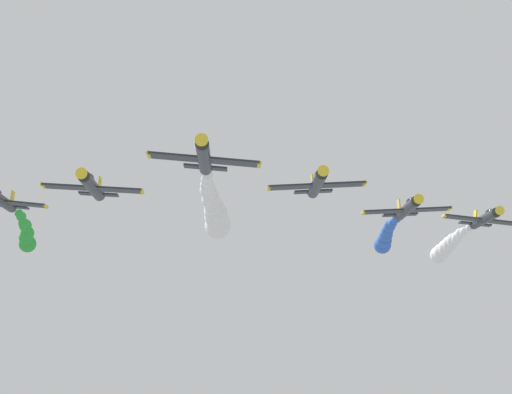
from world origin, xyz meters
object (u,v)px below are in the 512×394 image
object	(u,v)px
airplane_lead	(204,156)
airplane_left_inner	(317,183)
airplane_trailing	(485,218)
airplane_right_inner	(92,186)
airplane_left_outer	(408,208)
airplane_right_outer	(0,199)

from	to	relation	value
airplane_lead	airplane_left_inner	distance (m)	14.85
airplane_lead	airplane_trailing	bearing A→B (deg)	-138.53
airplane_right_inner	airplane_left_inner	bearing A→B (deg)	-176.48
airplane_right_inner	airplane_lead	bearing A→B (deg)	139.07
airplane_left_outer	airplane_lead	bearing A→B (deg)	43.32
airplane_left_inner	airplane_left_outer	bearing A→B (deg)	-138.94
airplane_left_outer	airplane_left_inner	bearing A→B (deg)	41.06
airplane_left_inner	airplane_trailing	distance (m)	27.42
airplane_lead	airplane_left_outer	world-z (taller)	airplane_lead
airplane_right_outer	airplane_trailing	distance (m)	54.13
airplane_lead	airplane_left_outer	size ratio (longest dim) A/B	1.00
airplane_left_outer	airplane_trailing	distance (m)	13.54
airplane_right_outer	airplane_left_outer	bearing A→B (deg)	-179.12
airplane_left_outer	airplane_trailing	size ratio (longest dim) A/B	1.00
airplane_left_outer	airplane_trailing	xyz separation A→B (m)	(-10.73, -8.25, 0.33)
airplane_lead	airplane_left_inner	world-z (taller)	airplane_left_inner
airplane_right_outer	airplane_lead	bearing A→B (deg)	138.80
airplane_right_inner	airplane_left_outer	distance (m)	33.27
airplane_left_inner	airplane_trailing	xyz separation A→B (m)	(-21.21, -17.38, -0.43)
airplane_right_inner	airplane_trailing	bearing A→B (deg)	-156.19
airplane_right_inner	airplane_left_outer	bearing A→B (deg)	-161.74
airplane_left_outer	airplane_trailing	bearing A→B (deg)	-142.45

